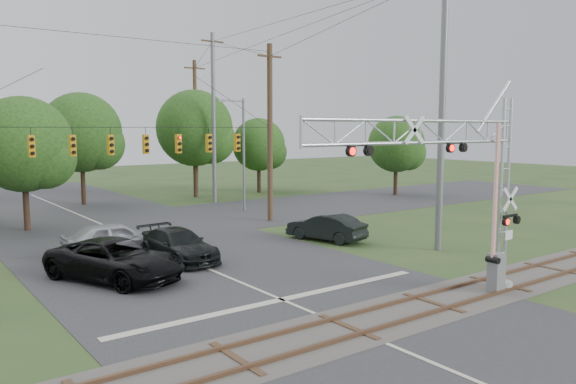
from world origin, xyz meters
TOP-DOWN VIEW (x-y plane):
  - ground at (0.00, 0.00)m, footprint 160.00×160.00m
  - road_main at (0.00, 10.00)m, footprint 14.00×90.00m
  - road_cross at (0.00, 24.00)m, footprint 90.00×12.00m
  - railroad_track at (0.00, 2.00)m, footprint 90.00×3.20m
  - crossing_gantry at (4.55, 1.64)m, footprint 10.15×0.92m
  - traffic_signal_span at (0.85, 20.00)m, footprint 19.34×0.36m
  - pickup_black at (-3.82, 11.67)m, footprint 4.99×6.60m
  - car_dark at (-0.32, 13.25)m, footprint 2.41×5.19m
  - sedan_silver at (-2.35, 15.89)m, footprint 4.94×2.03m
  - suv_dark at (8.25, 12.80)m, footprint 2.69×4.73m
  - streetlight at (10.24, 24.70)m, footprint 2.20×0.23m
  - utility_poles at (3.35, 22.44)m, footprint 25.88×28.27m
  - treeline at (-1.80, 33.06)m, footprint 54.75×20.88m

SIDE VIEW (x-z plane):
  - ground at x=0.00m, z-range 0.00..0.00m
  - road_main at x=0.00m, z-range 0.00..0.02m
  - road_cross at x=0.00m, z-range 0.00..0.02m
  - railroad_track at x=0.00m, z-range -0.05..0.11m
  - car_dark at x=-0.32m, z-range 0.00..1.47m
  - suv_dark at x=8.25m, z-range 0.00..1.47m
  - pickup_black at x=-3.82m, z-range 0.00..1.67m
  - sedan_silver at x=-2.35m, z-range 0.00..1.68m
  - crossing_gantry at x=4.55m, z-range 0.82..8.02m
  - streetlight at x=10.24m, z-range 0.49..8.75m
  - treeline at x=-1.80m, z-range 0.83..10.31m
  - traffic_signal_span at x=0.85m, z-range -0.12..11.38m
  - utility_poles at x=3.35m, z-range -0.69..13.52m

